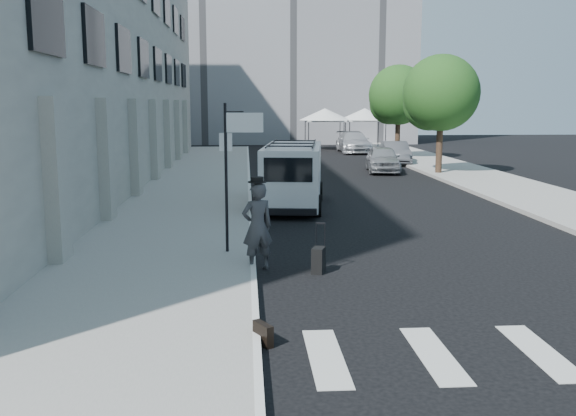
{
  "coord_description": "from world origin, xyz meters",
  "views": [
    {
      "loc": [
        -2.13,
        -11.79,
        3.67
      ],
      "look_at": [
        -1.19,
        2.5,
        1.3
      ],
      "focal_mm": 40.0,
      "sensor_mm": 36.0,
      "label": 1
    }
  ],
  "objects": [
    {
      "name": "sidewalk_right",
      "position": [
        9.0,
        20.0,
        0.07
      ],
      "size": [
        4.0,
        56.0,
        0.15
      ],
      "primitive_type": "cube",
      "color": "gray",
      "rests_on": "ground"
    },
    {
      "name": "building_far",
      "position": [
        2.0,
        50.0,
        12.5
      ],
      "size": [
        22.0,
        12.0,
        25.0
      ],
      "primitive_type": "cube",
      "color": "slate",
      "rests_on": "ground"
    },
    {
      "name": "sign_pole",
      "position": [
        -2.36,
        3.2,
        2.65
      ],
      "size": [
        1.03,
        0.07,
        3.5
      ],
      "color": "black",
      "rests_on": "sidewalk_left"
    },
    {
      "name": "ground",
      "position": [
        0.0,
        0.0,
        0.0
      ],
      "size": [
        120.0,
        120.0,
        0.0
      ],
      "primitive_type": "plane",
      "color": "black",
      "rests_on": "ground"
    },
    {
      "name": "parked_car_b",
      "position": [
        6.8,
        26.12,
        0.67
      ],
      "size": [
        1.75,
        4.19,
        1.35
      ],
      "primitive_type": "imported",
      "rotation": [
        0.0,
        0.0,
        -0.08
      ],
      "color": "#4D4F53",
      "rests_on": "ground"
    },
    {
      "name": "tree_near",
      "position": [
        7.5,
        20.15,
        3.97
      ],
      "size": [
        3.8,
        3.83,
        6.03
      ],
      "color": "black",
      "rests_on": "ground"
    },
    {
      "name": "suitcase",
      "position": [
        -0.58,
        1.67,
        0.29
      ],
      "size": [
        0.36,
        0.45,
        1.08
      ],
      "rotation": [
        0.0,
        0.0,
        -0.33
      ],
      "color": "black",
      "rests_on": "ground"
    },
    {
      "name": "cargo_van",
      "position": [
        -0.49,
        10.59,
        1.14
      ],
      "size": [
        2.58,
        5.94,
        2.18
      ],
      "rotation": [
        0.0,
        0.0,
        -0.13
      ],
      "color": "silver",
      "rests_on": "ground"
    },
    {
      "name": "building_left",
      "position": [
        -11.5,
        18.0,
        6.0
      ],
      "size": [
        10.0,
        44.0,
        12.0
      ],
      "primitive_type": "cube",
      "color": "gray",
      "rests_on": "ground"
    },
    {
      "name": "parked_car_a",
      "position": [
        5.09,
        21.68,
        0.7
      ],
      "size": [
        2.12,
        4.25,
        1.39
      ],
      "primitive_type": "imported",
      "rotation": [
        0.0,
        0.0,
        -0.12
      ],
      "color": "gray",
      "rests_on": "ground"
    },
    {
      "name": "tree_far",
      "position": [
        7.5,
        29.15,
        3.97
      ],
      "size": [
        3.8,
        3.83,
        6.03
      ],
      "color": "black",
      "rests_on": "ground"
    },
    {
      "name": "sidewalk_left",
      "position": [
        -4.25,
        16.0,
        0.07
      ],
      "size": [
        4.5,
        48.0,
        0.15
      ],
      "primitive_type": "cube",
      "color": "gray",
      "rests_on": "ground"
    },
    {
      "name": "tent_left",
      "position": [
        4.0,
        38.0,
        2.71
      ],
      "size": [
        4.0,
        4.0,
        3.2
      ],
      "color": "black",
      "rests_on": "ground"
    },
    {
      "name": "businessman",
      "position": [
        -1.9,
        2.0,
        0.98
      ],
      "size": [
        0.83,
        0.69,
        1.95
      ],
      "primitive_type": "imported",
      "rotation": [
        0.0,
        0.0,
        3.51
      ],
      "color": "#3D3C3F",
      "rests_on": "ground"
    },
    {
      "name": "parked_car_c",
      "position": [
        5.79,
        35.15,
        0.76
      ],
      "size": [
        2.13,
        5.24,
        1.52
      ],
      "primitive_type": "imported",
      "rotation": [
        0.0,
        0.0,
        -0.0
      ],
      "color": "#AEB1B6",
      "rests_on": "ground"
    },
    {
      "name": "briefcase",
      "position": [
        -1.9,
        -2.44,
        0.17
      ],
      "size": [
        0.32,
        0.44,
        0.34
      ],
      "primitive_type": "cube",
      "rotation": [
        0.0,
        0.0,
        0.5
      ],
      "color": "black",
      "rests_on": "ground"
    },
    {
      "name": "tent_right",
      "position": [
        7.2,
        38.5,
        2.71
      ],
      "size": [
        4.0,
        4.0,
        3.2
      ],
      "color": "black",
      "rests_on": "ground"
    }
  ]
}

